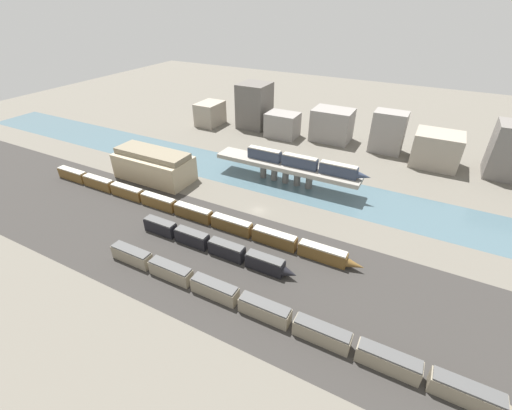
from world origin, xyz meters
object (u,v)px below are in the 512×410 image
Objects in this scene: train_on_bridge at (303,162)px; train_yard_far at (179,208)px; train_yard_near at (270,312)px; warehouse_building at (154,165)px; train_yard_mid at (213,245)px.

train_on_bridge is 0.39× the size of train_yard_far.
train_on_bridge reaches higher than train_yard_near.
train_yard_near is 74.81m from warehouse_building.
train_yard_mid is (-7.73, -44.01, -7.11)m from train_on_bridge.
train_on_bridge is 1.54× the size of warehouse_building.
train_on_bridge is at bearing 51.58° from train_yard_far.
train_on_bridge is 59.25m from train_yard_near.
train_yard_near is 47.93m from train_yard_far.
warehouse_building is at bearing 149.13° from train_yard_mid.
train_on_bridge is 45.25m from train_yard_mid.
train_yard_near is at bearing -28.60° from train_yard_far.
train_yard_near is at bearing -75.00° from train_on_bridge.
train_on_bridge is at bearing 105.00° from train_yard_near.
warehouse_building is (-64.55, 37.68, 3.23)m from train_yard_near.
train_yard_near is at bearing -29.16° from train_yard_mid.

